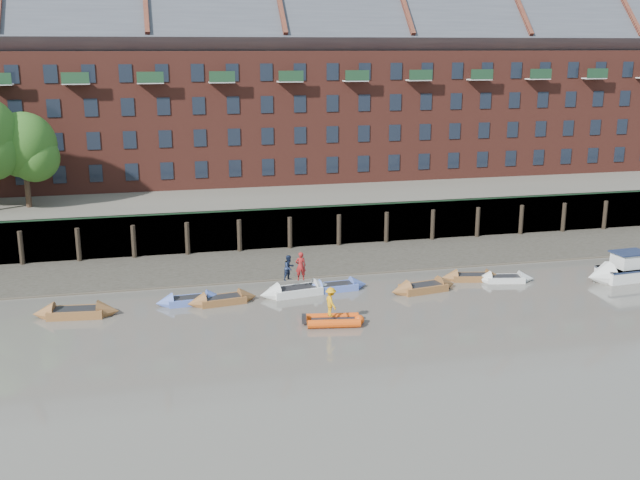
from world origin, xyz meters
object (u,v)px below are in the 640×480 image
object	(u,v)px
rowboat_4	(336,287)
rowboat_5	(423,288)
person_rib_crew	(331,302)
rowboat_3	(297,291)
rowboat_0	(76,312)
rib_tender	(336,320)
rowboat_6	(472,277)
rowboat_7	(505,279)
motor_launch	(621,271)
person_rower_b	(289,268)
rowboat_2	(222,300)
person_rower_a	(301,266)
rowboat_1	(190,300)

from	to	relation	value
rowboat_4	rowboat_5	distance (m)	5.76
person_rib_crew	rowboat_3	bearing A→B (deg)	-0.36
rowboat_0	rib_tender	bearing A→B (deg)	-11.88
rowboat_6	rowboat_7	xyz separation A→B (m)	(2.06, -0.82, -0.01)
rib_tender	person_rib_crew	xyz separation A→B (m)	(-0.28, 0.02, 1.14)
rowboat_5	motor_launch	xyz separation A→B (m)	(14.09, -0.78, 0.40)
rowboat_0	person_rower_b	size ratio (longest dim) A/B	3.08
motor_launch	person_rib_crew	bearing A→B (deg)	4.99
rowboat_3	rowboat_4	world-z (taller)	rowboat_3
rowboat_3	person_rib_crew	bearing A→B (deg)	-90.76
person_rower_b	rowboat_2	bearing A→B (deg)	154.89
rowboat_0	person_rower_a	bearing A→B (deg)	10.21
rowboat_5	person_rower_b	bearing A→B (deg)	161.26
rowboat_4	rib_tender	distance (m)	6.31
rowboat_2	rib_tender	bearing A→B (deg)	-49.19
rowboat_2	person_rower_a	world-z (taller)	person_rower_a
rowboat_4	person_rib_crew	world-z (taller)	person_rib_crew
rowboat_5	rowboat_3	bearing A→B (deg)	161.80
rowboat_1	rowboat_7	size ratio (longest dim) A/B	1.04
rowboat_7	motor_launch	xyz separation A→B (m)	(7.92, -1.48, 0.43)
person_rower_b	person_rib_crew	size ratio (longest dim) A/B	0.97
rowboat_5	motor_launch	distance (m)	14.12
rowboat_1	rowboat_7	world-z (taller)	rowboat_1
rowboat_3	person_rib_crew	distance (m)	5.94
rowboat_1	rowboat_2	distance (m)	2.02
rowboat_7	person_rower_b	size ratio (longest dim) A/B	2.47
rowboat_2	person_rib_crew	xyz separation A→B (m)	(5.71, -5.17, 1.17)
person_rower_b	person_rib_crew	xyz separation A→B (m)	(1.29, -5.92, -0.41)
person_rower_b	rowboat_4	bearing A→B (deg)	-31.60
rowboat_7	rib_tender	size ratio (longest dim) A/B	1.20
rowboat_4	person_rower_b	distance (m)	3.53
rowboat_0	rowboat_4	distance (m)	16.35
rowboat_1	rib_tender	bearing A→B (deg)	-39.11
rowboat_3	person_rower_a	size ratio (longest dim) A/B	2.73
person_rower_b	rowboat_5	bearing A→B (deg)	-43.89
rowboat_1	person_rib_crew	size ratio (longest dim) A/B	2.52
rowboat_7	motor_launch	bearing A→B (deg)	0.50
rowboat_3	person_rower_a	bearing A→B (deg)	-10.78
rowboat_5	rowboat_7	bearing A→B (deg)	-3.15
rowboat_3	rowboat_1	bearing A→B (deg)	172.48
rowboat_3	rowboat_6	world-z (taller)	rowboat_3
rowboat_2	rowboat_5	distance (m)	13.12
rib_tender	motor_launch	size ratio (longest dim) A/B	0.55
rowboat_1	rowboat_3	bearing A→B (deg)	-2.44
rowboat_6	person_rower_a	xyz separation A→B (m)	(-12.07, -0.29, 1.70)
rowboat_2	person_rower_a	size ratio (longest dim) A/B	2.42
rowboat_3	rowboat_4	xyz separation A→B (m)	(2.71, 0.33, -0.03)
rowboat_3	rowboat_7	distance (m)	14.43
rowboat_0	rowboat_4	xyz separation A→B (m)	(16.30, 1.31, -0.03)
rowboat_2	rowboat_6	world-z (taller)	rowboat_2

